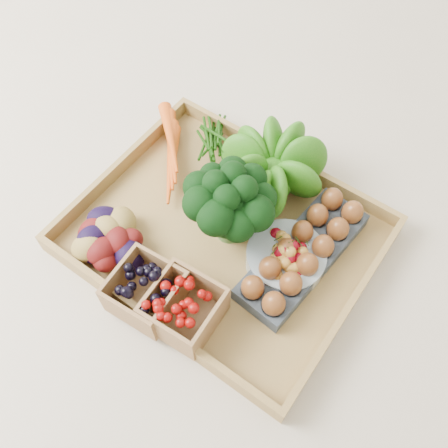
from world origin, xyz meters
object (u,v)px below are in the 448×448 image
Objects in this scene: cherry_bowl at (286,258)px; egg_carton at (303,256)px; tray at (224,238)px; broccoli at (229,215)px.

cherry_bowl is 0.03m from egg_carton.
egg_carton is at bearing 45.96° from cherry_bowl.
broccoli is (0.00, 0.01, 0.07)m from tray.
tray is 3.31× the size of broccoli.
cherry_bowl is at bearing 3.24° from broccoli.
cherry_bowl reaches higher than tray.
egg_carton is (0.15, 0.03, -0.05)m from broccoli.
tray is at bearing -171.45° from cherry_bowl.
cherry_bowl is at bearing 8.55° from tray.
broccoli reaches higher than egg_carton.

